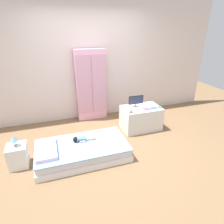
{
  "coord_description": "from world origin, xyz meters",
  "views": [
    {
      "loc": [
        -0.91,
        -2.84,
        2.1
      ],
      "look_at": [
        0.18,
        0.43,
        0.55
      ],
      "focal_mm": 30.6,
      "sensor_mm": 36.0,
      "label": 1
    }
  ],
  "objects_px": {
    "rocking_horse_toy": "(131,111)",
    "book_green": "(159,107)",
    "wardrobe": "(91,86)",
    "tv_stand": "(141,118)",
    "bed": "(83,151)",
    "doll": "(80,139)",
    "book_purple": "(147,109)",
    "nightstand": "(18,156)",
    "table_lamp": "(14,139)",
    "book_blue": "(153,108)",
    "tv_monitor": "(136,100)"
  },
  "relations": [
    {
      "from": "rocking_horse_toy",
      "to": "book_green",
      "type": "relative_size",
      "value": 0.77
    },
    {
      "from": "book_green",
      "to": "rocking_horse_toy",
      "type": "bearing_deg",
      "value": -173.54
    },
    {
      "from": "wardrobe",
      "to": "tv_stand",
      "type": "relative_size",
      "value": 2.02
    },
    {
      "from": "bed",
      "to": "wardrobe",
      "type": "xyz_separation_m",
      "value": [
        0.52,
        1.49,
        0.71
      ]
    },
    {
      "from": "rocking_horse_toy",
      "to": "doll",
      "type": "bearing_deg",
      "value": -164.89
    },
    {
      "from": "bed",
      "to": "book_purple",
      "type": "relative_size",
      "value": 10.84
    },
    {
      "from": "nightstand",
      "to": "wardrobe",
      "type": "distance_m",
      "value": 2.18
    },
    {
      "from": "doll",
      "to": "nightstand",
      "type": "relative_size",
      "value": 1.02
    },
    {
      "from": "wardrobe",
      "to": "book_purple",
      "type": "xyz_separation_m",
      "value": [
        0.96,
        -1.0,
        -0.32
      ]
    },
    {
      "from": "doll",
      "to": "table_lamp",
      "type": "height_order",
      "value": "table_lamp"
    },
    {
      "from": "doll",
      "to": "table_lamp",
      "type": "distance_m",
      "value": 1.04
    },
    {
      "from": "tv_stand",
      "to": "bed",
      "type": "bearing_deg",
      "value": -156.59
    },
    {
      "from": "table_lamp",
      "to": "book_blue",
      "type": "relative_size",
      "value": 1.65
    },
    {
      "from": "nightstand",
      "to": "table_lamp",
      "type": "xyz_separation_m",
      "value": [
        0.0,
        -0.0,
        0.32
      ]
    },
    {
      "from": "bed",
      "to": "tv_stand",
      "type": "distance_m",
      "value": 1.55
    },
    {
      "from": "doll",
      "to": "nightstand",
      "type": "distance_m",
      "value": 1.02
    },
    {
      "from": "book_blue",
      "to": "tv_monitor",
      "type": "bearing_deg",
      "value": 145.76
    },
    {
      "from": "wardrobe",
      "to": "book_green",
      "type": "relative_size",
      "value": 12.41
    },
    {
      "from": "wardrobe",
      "to": "tv_stand",
      "type": "xyz_separation_m",
      "value": [
        0.9,
        -0.88,
        -0.58
      ]
    },
    {
      "from": "nightstand",
      "to": "book_purple",
      "type": "relative_size",
      "value": 2.66
    },
    {
      "from": "bed",
      "to": "tv_stand",
      "type": "bearing_deg",
      "value": 23.41
    },
    {
      "from": "nightstand",
      "to": "tv_stand",
      "type": "distance_m",
      "value": 2.5
    },
    {
      "from": "book_green",
      "to": "bed",
      "type": "bearing_deg",
      "value": -164.38
    },
    {
      "from": "bed",
      "to": "doll",
      "type": "distance_m",
      "value": 0.2
    },
    {
      "from": "book_blue",
      "to": "bed",
      "type": "bearing_deg",
      "value": -163.22
    },
    {
      "from": "tv_monitor",
      "to": "rocking_horse_toy",
      "type": "distance_m",
      "value": 0.39
    },
    {
      "from": "table_lamp",
      "to": "rocking_horse_toy",
      "type": "xyz_separation_m",
      "value": [
        2.11,
        0.32,
        0.04
      ]
    },
    {
      "from": "tv_stand",
      "to": "doll",
      "type": "bearing_deg",
      "value": -160.96
    },
    {
      "from": "nightstand",
      "to": "tv_monitor",
      "type": "relative_size",
      "value": 1.15
    },
    {
      "from": "tv_monitor",
      "to": "book_blue",
      "type": "xyz_separation_m",
      "value": [
        0.31,
        -0.21,
        -0.14
      ]
    },
    {
      "from": "book_purple",
      "to": "book_green",
      "type": "bearing_deg",
      "value": 0.0
    },
    {
      "from": "tv_stand",
      "to": "rocking_horse_toy",
      "type": "relative_size",
      "value": 7.97
    },
    {
      "from": "table_lamp",
      "to": "book_purple",
      "type": "relative_size",
      "value": 1.33
    },
    {
      "from": "tv_stand",
      "to": "book_blue",
      "type": "bearing_deg",
      "value": -29.01
    },
    {
      "from": "nightstand",
      "to": "book_green",
      "type": "relative_size",
      "value": 2.86
    },
    {
      "from": "table_lamp",
      "to": "tv_monitor",
      "type": "height_order",
      "value": "tv_monitor"
    },
    {
      "from": "bed",
      "to": "tv_monitor",
      "type": "height_order",
      "value": "tv_monitor"
    },
    {
      "from": "tv_monitor",
      "to": "book_green",
      "type": "bearing_deg",
      "value": -25.76
    },
    {
      "from": "book_purple",
      "to": "doll",
      "type": "bearing_deg",
      "value": -165.97
    },
    {
      "from": "book_blue",
      "to": "book_green",
      "type": "distance_m",
      "value": 0.13
    },
    {
      "from": "bed",
      "to": "rocking_horse_toy",
      "type": "relative_size",
      "value": 15.12
    },
    {
      "from": "table_lamp",
      "to": "book_blue",
      "type": "xyz_separation_m",
      "value": [
        2.66,
        0.4,
        -0.0
      ]
    },
    {
      "from": "book_blue",
      "to": "book_purple",
      "type": "bearing_deg",
      "value": 180.0
    },
    {
      "from": "tv_monitor",
      "to": "table_lamp",
      "type": "bearing_deg",
      "value": -165.36
    },
    {
      "from": "doll",
      "to": "table_lamp",
      "type": "xyz_separation_m",
      "value": [
        -1.01,
        -0.03,
        0.23
      ]
    },
    {
      "from": "bed",
      "to": "tv_stand",
      "type": "relative_size",
      "value": 1.9
    },
    {
      "from": "nightstand",
      "to": "tv_stand",
      "type": "height_order",
      "value": "tv_stand"
    },
    {
      "from": "wardrobe",
      "to": "rocking_horse_toy",
      "type": "distance_m",
      "value": 1.25
    },
    {
      "from": "tv_stand",
      "to": "rocking_horse_toy",
      "type": "distance_m",
      "value": 0.49
    },
    {
      "from": "bed",
      "to": "rocking_horse_toy",
      "type": "distance_m",
      "value": 1.23
    }
  ]
}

